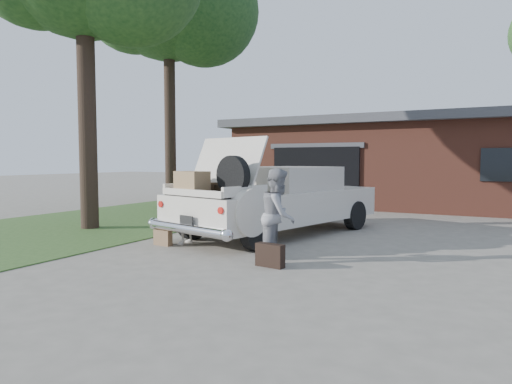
% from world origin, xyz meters
% --- Properties ---
extents(ground, '(90.00, 90.00, 0.00)m').
position_xyz_m(ground, '(0.00, 0.00, 0.00)').
color(ground, gray).
rests_on(ground, ground).
extents(grass_strip, '(6.00, 16.00, 0.02)m').
position_xyz_m(grass_strip, '(-5.50, 3.00, 0.01)').
color(grass_strip, '#2D4C1E').
rests_on(grass_strip, ground).
extents(house, '(12.80, 7.80, 3.30)m').
position_xyz_m(house, '(0.98, 11.47, 1.67)').
color(house, brown).
rests_on(house, ground).
extents(sedan, '(3.45, 5.91, 2.21)m').
position_xyz_m(sedan, '(-0.26, 2.17, 0.82)').
color(sedan, beige).
rests_on(sedan, ground).
extents(woman_left, '(0.37, 0.55, 1.49)m').
position_xyz_m(woman_left, '(-1.44, 0.16, 0.75)').
color(woman_left, silver).
rests_on(woman_left, ground).
extents(woman_right, '(0.77, 0.90, 1.60)m').
position_xyz_m(woman_right, '(0.98, -0.42, 0.80)').
color(woman_right, gray).
rests_on(woman_right, ground).
extents(suitcase_left, '(0.43, 0.17, 0.32)m').
position_xyz_m(suitcase_left, '(-1.73, -0.20, 0.16)').
color(suitcase_left, '#8B6847').
rests_on(suitcase_left, ground).
extents(suitcase_right, '(0.51, 0.22, 0.38)m').
position_xyz_m(suitcase_right, '(1.03, -0.86, 0.19)').
color(suitcase_right, black).
rests_on(suitcase_right, ground).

